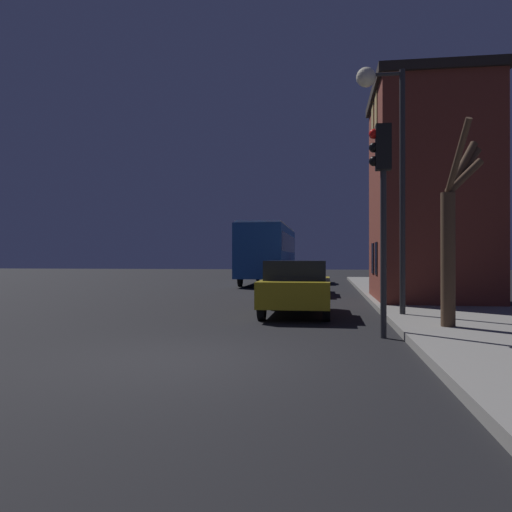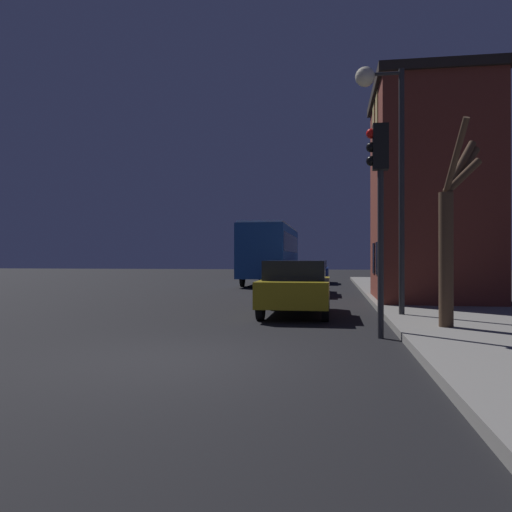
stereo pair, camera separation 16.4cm
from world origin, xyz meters
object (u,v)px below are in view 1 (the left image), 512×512
at_px(bus, 269,249).
at_px(car_near_lane, 297,286).
at_px(car_mid_lane, 301,276).
at_px(car_far_lane, 311,271).
at_px(streetlamp, 384,132).
at_px(traffic_light, 382,185).
at_px(bare_tree, 452,230).

height_order(bus, car_near_lane, bus).
distance_m(car_mid_lane, car_far_lane, 9.27).
relative_size(streetlamp, car_far_lane, 1.45).
distance_m(traffic_light, car_near_lane, 4.71).
bearing_deg(bus, streetlamp, -74.10).
bearing_deg(bare_tree, streetlamp, 117.68).
xyz_separation_m(bus, car_near_lane, (2.73, -16.73, -1.30)).
bearing_deg(car_near_lane, streetlamp, -19.35).
height_order(streetlamp, car_near_lane, streetlamp).
bearing_deg(bare_tree, car_mid_lane, 108.53).
bearing_deg(car_near_lane, bare_tree, -41.16).
height_order(streetlamp, bus, streetlamp).
height_order(car_near_lane, car_mid_lane, car_near_lane).
distance_m(streetlamp, car_near_lane, 4.66).
bearing_deg(car_near_lane, bus, 99.28).
distance_m(bare_tree, car_far_lane, 20.61).
relative_size(traffic_light, car_far_lane, 0.97).
relative_size(streetlamp, bus, 0.58).
xyz_separation_m(traffic_light, car_far_lane, (-2.07, 20.97, -2.27)).
bearing_deg(car_far_lane, car_mid_lane, -90.66).
distance_m(bare_tree, car_mid_lane, 11.67).
relative_size(car_near_lane, car_far_lane, 0.93).
xyz_separation_m(streetlamp, car_mid_lane, (-2.54, 8.80, -4.02)).
distance_m(traffic_light, car_far_lane, 21.20).
height_order(streetlamp, traffic_light, streetlamp).
bearing_deg(bus, car_far_lane, 12.04).
bearing_deg(car_mid_lane, car_near_lane, -88.00).
bearing_deg(bus, bare_tree, -72.70).
relative_size(bus, car_far_lane, 2.50).
relative_size(bare_tree, car_far_lane, 0.95).
bearing_deg(bus, car_near_lane, -80.72).
distance_m(streetlamp, bare_tree, 3.60).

